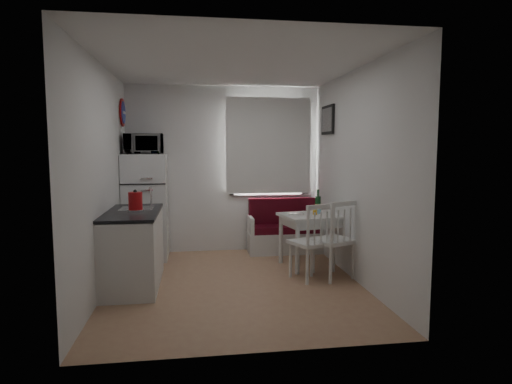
# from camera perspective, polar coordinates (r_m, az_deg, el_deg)

# --- Properties ---
(floor) EXTENTS (3.00, 3.50, 0.02)m
(floor) POSITION_cam_1_polar(r_m,az_deg,el_deg) (5.29, -2.82, -12.21)
(floor) COLOR #AE7C5C
(floor) RESTS_ON ground
(ceiling) EXTENTS (3.00, 3.50, 0.02)m
(ceiling) POSITION_cam_1_polar(r_m,az_deg,el_deg) (5.12, -2.98, 16.65)
(ceiling) COLOR white
(ceiling) RESTS_ON wall_back
(wall_back) EXTENTS (3.00, 0.02, 2.60)m
(wall_back) POSITION_cam_1_polar(r_m,az_deg,el_deg) (6.78, -4.29, 3.00)
(wall_back) COLOR white
(wall_back) RESTS_ON floor
(wall_front) EXTENTS (3.00, 0.02, 2.60)m
(wall_front) POSITION_cam_1_polar(r_m,az_deg,el_deg) (3.31, -0.07, -0.13)
(wall_front) COLOR white
(wall_front) RESTS_ON floor
(wall_left) EXTENTS (0.02, 3.50, 2.60)m
(wall_left) POSITION_cam_1_polar(r_m,az_deg,el_deg) (5.12, -19.85, 1.69)
(wall_left) COLOR white
(wall_left) RESTS_ON floor
(wall_right) EXTENTS (0.02, 3.50, 2.60)m
(wall_right) POSITION_cam_1_polar(r_m,az_deg,el_deg) (5.39, 13.19, 2.08)
(wall_right) COLOR white
(wall_right) RESTS_ON floor
(window) EXTENTS (1.22, 0.06, 1.47)m
(window) POSITION_cam_1_polar(r_m,az_deg,el_deg) (6.83, 1.61, 5.76)
(window) COLOR silver
(window) RESTS_ON wall_back
(curtain) EXTENTS (1.35, 0.02, 1.50)m
(curtain) POSITION_cam_1_polar(r_m,az_deg,el_deg) (6.76, 1.71, 6.18)
(curtain) COLOR white
(curtain) RESTS_ON wall_back
(kitchen_counter) EXTENTS (0.62, 1.32, 1.16)m
(kitchen_counter) POSITION_cam_1_polar(r_m,az_deg,el_deg) (5.35, -16.01, -7.18)
(kitchen_counter) COLOR silver
(kitchen_counter) RESTS_ON floor
(wall_sign) EXTENTS (0.03, 0.40, 0.40)m
(wall_sign) POSITION_cam_1_polar(r_m,az_deg,el_deg) (6.55, -17.29, 10.08)
(wall_sign) COLOR navy
(wall_sign) RESTS_ON wall_left
(picture_frame) EXTENTS (0.04, 0.52, 0.42)m
(picture_frame) POSITION_cam_1_polar(r_m,az_deg,el_deg) (6.42, 9.51, 9.46)
(picture_frame) COLOR black
(picture_frame) RESTS_ON wall_right
(bench) EXTENTS (1.18, 0.45, 0.84)m
(bench) POSITION_cam_1_polar(r_m,az_deg,el_deg) (6.81, 3.91, -5.67)
(bench) COLOR silver
(bench) RESTS_ON floor
(dining_table) EXTENTS (1.08, 0.85, 0.73)m
(dining_table) POSITION_cam_1_polar(r_m,az_deg,el_deg) (6.01, 8.17, -3.70)
(dining_table) COLOR silver
(dining_table) RESTS_ON floor
(chair_left) EXTENTS (0.58, 0.58, 0.52)m
(chair_left) POSITION_cam_1_polar(r_m,az_deg,el_deg) (5.32, 7.61, -5.51)
(chair_left) COLOR silver
(chair_left) RESTS_ON floor
(chair_right) EXTENTS (0.61, 0.61, 0.54)m
(chair_right) POSITION_cam_1_polar(r_m,az_deg,el_deg) (5.39, 10.54, -5.18)
(chair_right) COLOR silver
(chair_right) RESTS_ON floor
(fridge) EXTENTS (0.62, 0.62, 1.55)m
(fridge) POSITION_cam_1_polar(r_m,az_deg,el_deg) (6.51, -14.46, -1.93)
(fridge) COLOR white
(fridge) RESTS_ON floor
(microwave) EXTENTS (0.53, 0.36, 0.29)m
(microwave) POSITION_cam_1_polar(r_m,az_deg,el_deg) (6.40, -14.73, 6.23)
(microwave) COLOR white
(microwave) RESTS_ON fridge
(kettle) EXTENTS (0.19, 0.19, 0.25)m
(kettle) POSITION_cam_1_polar(r_m,az_deg,el_deg) (5.16, -15.78, -1.20)
(kettle) COLOR #B80E12
(kettle) RESTS_ON kitchen_counter
(wine_bottle) EXTENTS (0.08, 0.08, 0.33)m
(wine_bottle) POSITION_cam_1_polar(r_m,az_deg,el_deg) (6.08, 8.25, -1.22)
(wine_bottle) COLOR #133B1C
(wine_bottle) RESTS_ON dining_table
(drinking_glass_orange) EXTENTS (0.06, 0.06, 0.10)m
(drinking_glass_orange) POSITION_cam_1_polar(r_m,az_deg,el_deg) (5.93, 7.86, -2.55)
(drinking_glass_orange) COLOR gold
(drinking_glass_orange) RESTS_ON dining_table
(drinking_glass_blue) EXTENTS (0.06, 0.06, 0.11)m
(drinking_glass_blue) POSITION_cam_1_polar(r_m,az_deg,el_deg) (6.04, 8.37, -2.35)
(drinking_glass_blue) COLOR #87C8E6
(drinking_glass_blue) RESTS_ON dining_table
(plate) EXTENTS (0.22, 0.22, 0.02)m
(plate) POSITION_cam_1_polar(r_m,az_deg,el_deg) (5.94, 5.35, -2.90)
(plate) COLOR white
(plate) RESTS_ON dining_table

